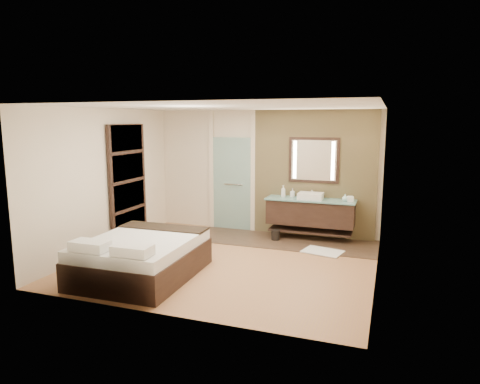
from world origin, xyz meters
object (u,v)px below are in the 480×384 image
at_px(vanity, 310,212).
at_px(mirror_unit, 314,160).
at_px(waste_bin, 276,235).
at_px(bed, 142,257).

xyz_separation_m(vanity, mirror_unit, (0.00, 0.24, 1.07)).
xyz_separation_m(vanity, waste_bin, (-0.66, -0.32, -0.47)).
distance_m(mirror_unit, bed, 4.15).
relative_size(mirror_unit, bed, 0.52).
bearing_deg(mirror_unit, bed, -122.98).
bearing_deg(mirror_unit, waste_bin, -139.67).
bearing_deg(vanity, mirror_unit, 90.00).
height_order(mirror_unit, waste_bin, mirror_unit).
distance_m(vanity, bed, 3.75).
relative_size(vanity, mirror_unit, 1.75).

